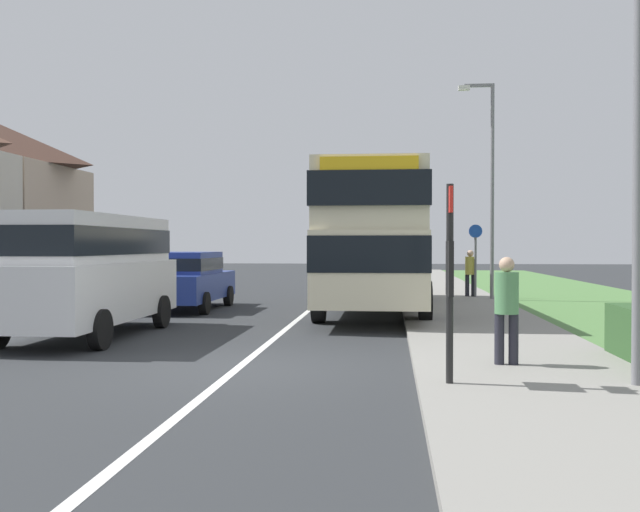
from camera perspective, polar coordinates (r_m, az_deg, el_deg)
ground_plane at (r=10.99m, az=-6.43°, el=-8.77°), size 120.00×120.00×0.00m
lane_marking_centre at (r=18.82m, az=-1.35°, el=-4.72°), size 0.14×60.00×0.01m
pavement_near_side at (r=16.81m, az=12.23°, el=-5.22°), size 3.20×68.00×0.12m
double_decker_bus at (r=19.73m, az=4.34°, el=1.75°), size 2.80×10.49×3.70m
parked_van_white at (r=15.04m, az=-17.97°, el=-0.73°), size 2.11×5.48×2.43m
parked_car_blue at (r=20.69m, az=-10.57°, el=-1.73°), size 1.94×4.55×1.64m
pedestrian_at_stop at (r=10.67m, az=14.62°, el=-3.80°), size 0.34×0.34×1.67m
pedestrian_walking_away at (r=24.53m, az=11.86°, el=-1.16°), size 0.34×0.34×1.67m
bus_stop_sign at (r=9.05m, az=10.28°, el=-1.04°), size 0.09×0.52×2.60m
cycle_route_sign at (r=24.33m, az=12.26°, el=-0.11°), size 0.44×0.08×2.52m
street_lamp_near at (r=9.82m, az=23.37°, el=13.52°), size 1.14×0.20×6.92m
street_lamp_mid at (r=23.64m, az=13.28°, el=6.19°), size 1.14×0.20×6.99m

